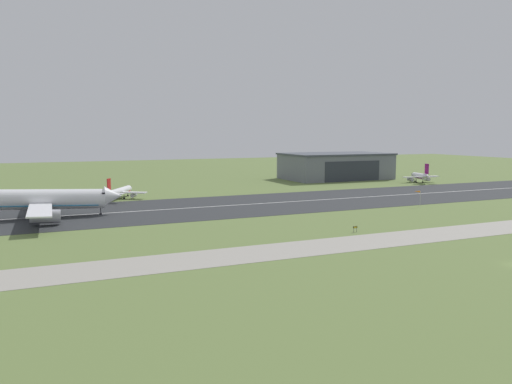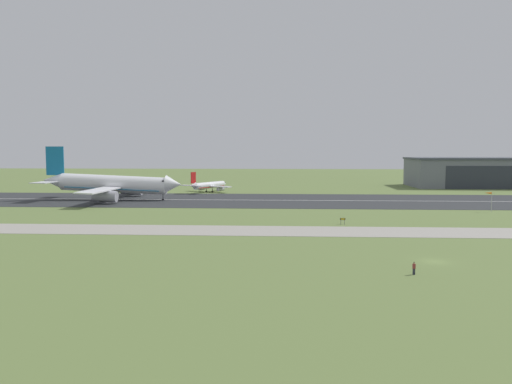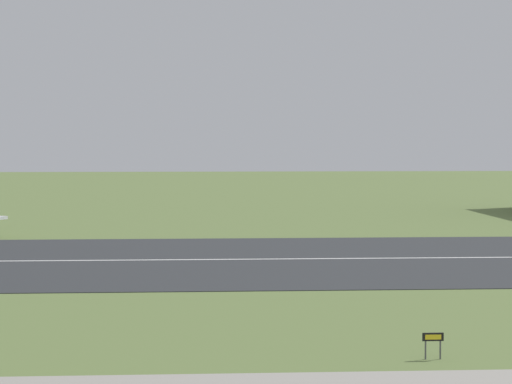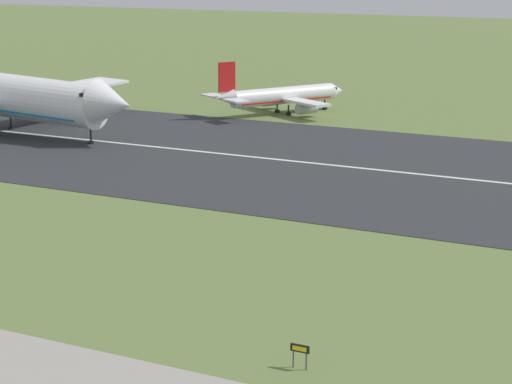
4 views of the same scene
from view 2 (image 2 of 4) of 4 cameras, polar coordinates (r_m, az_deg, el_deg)
The scene contains 10 objects.
ground_plane at distance 131.21m, azimuth 13.78°, elevation -3.10°, with size 697.38×697.38×0.00m, color olive.
runway_strip at distance 178.43m, azimuth 10.97°, elevation -0.98°, with size 457.38×51.24×0.06m, color #2B2D30.
runway_centreline at distance 178.43m, azimuth 10.97°, elevation -0.97°, with size 411.64×0.70×0.01m, color silver.
taxiway_road at distance 112.48m, azimuth 15.56°, elevation -4.42°, with size 343.03×13.93×0.05m, color gray.
hangar_building at distance 264.08m, azimuth 23.29°, elevation 2.10°, with size 57.29×33.73×14.21m.
airplane_landing at distance 185.04m, azimuth -16.06°, elevation 0.84°, with size 50.96×56.31×19.08m.
airplane_parked_west at distance 212.29m, azimuth -5.39°, elevation 0.76°, with size 20.60×24.31×8.89m.
windsock_pole at distance 158.97m, azimuth 25.02°, elevation -0.23°, with size 1.87×1.78×5.68m.
runway_sign at distance 120.96m, azimuth 9.88°, elevation -3.14°, with size 1.25×0.13×1.57m.
spectator_left at distance 75.22m, azimuth 17.61°, elevation -8.27°, with size 0.40×0.24×1.82m.
Camera 2 is at (-23.91, -79.66, 17.66)m, focal length 35.00 mm.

